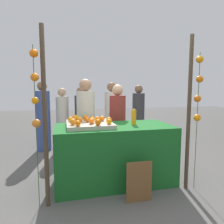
# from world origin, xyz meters

# --- Properties ---
(ground_plane) EXTENTS (24.00, 24.00, 0.00)m
(ground_plane) POSITION_xyz_m (0.00, 0.00, 0.00)
(ground_plane) COLOR #565451
(stall_counter) EXTENTS (1.84, 0.89, 0.92)m
(stall_counter) POSITION_xyz_m (0.00, 0.00, 0.46)
(stall_counter) COLOR #196023
(stall_counter) RESTS_ON ground_plane
(orange_tray) EXTENTS (0.70, 0.75, 0.06)m
(orange_tray) POSITION_xyz_m (-0.39, 0.05, 0.95)
(orange_tray) COLOR #B2AD99
(orange_tray) RESTS_ON stall_counter
(orange_0) EXTENTS (0.09, 0.09, 0.09)m
(orange_0) POSITION_xyz_m (-0.60, 0.32, 1.02)
(orange_0) COLOR orange
(orange_0) RESTS_ON orange_tray
(orange_1) EXTENTS (0.09, 0.09, 0.09)m
(orange_1) POSITION_xyz_m (-0.53, 0.08, 1.02)
(orange_1) COLOR orange
(orange_1) RESTS_ON orange_tray
(orange_2) EXTENTS (0.09, 0.09, 0.09)m
(orange_2) POSITION_xyz_m (-0.17, 0.12, 1.02)
(orange_2) COLOR orange
(orange_2) RESTS_ON orange_tray
(orange_3) EXTENTS (0.08, 0.08, 0.08)m
(orange_3) POSITION_xyz_m (-0.38, -0.12, 1.02)
(orange_3) COLOR orange
(orange_3) RESTS_ON orange_tray
(orange_4) EXTENTS (0.08, 0.08, 0.08)m
(orange_4) POSITION_xyz_m (-0.42, 0.30, 1.02)
(orange_4) COLOR orange
(orange_4) RESTS_ON orange_tray
(orange_5) EXTENTS (0.09, 0.09, 0.09)m
(orange_5) POSITION_xyz_m (-0.10, -0.05, 1.02)
(orange_5) COLOR orange
(orange_5) RESTS_ON orange_tray
(orange_6) EXTENTS (0.09, 0.09, 0.09)m
(orange_6) POSITION_xyz_m (-0.30, -0.25, 1.02)
(orange_6) COLOR orange
(orange_6) RESTS_ON orange_tray
(orange_7) EXTENTS (0.08, 0.08, 0.08)m
(orange_7) POSITION_xyz_m (-0.41, 0.08, 1.02)
(orange_7) COLOR orange
(orange_7) RESTS_ON orange_tray
(orange_8) EXTENTS (0.08, 0.08, 0.08)m
(orange_8) POSITION_xyz_m (-0.35, -0.02, 1.02)
(orange_8) COLOR orange
(orange_8) RESTS_ON orange_tray
(orange_9) EXTENTS (0.08, 0.08, 0.08)m
(orange_9) POSITION_xyz_m (-0.26, 0.08, 1.02)
(orange_9) COLOR orange
(orange_9) RESTS_ON orange_tray
(orange_10) EXTENTS (0.07, 0.07, 0.07)m
(orange_10) POSITION_xyz_m (-0.32, 0.22, 1.01)
(orange_10) COLOR orange
(orange_10) RESTS_ON orange_tray
(orange_11) EXTENTS (0.08, 0.08, 0.08)m
(orange_11) POSITION_xyz_m (-0.68, 0.18, 1.02)
(orange_11) COLOR orange
(orange_11) RESTS_ON orange_tray
(orange_12) EXTENTS (0.09, 0.09, 0.09)m
(orange_12) POSITION_xyz_m (-0.65, -0.13, 1.02)
(orange_12) COLOR orange
(orange_12) RESTS_ON orange_tray
(orange_13) EXTENTS (0.08, 0.08, 0.08)m
(orange_13) POSITION_xyz_m (-0.59, -0.25, 1.02)
(orange_13) COLOR orange
(orange_13) RESTS_ON orange_tray
(orange_14) EXTENTS (0.09, 0.09, 0.09)m
(orange_14) POSITION_xyz_m (-0.57, 0.24, 1.02)
(orange_14) COLOR orange
(orange_14) RESTS_ON orange_tray
(orange_15) EXTENTS (0.08, 0.08, 0.08)m
(orange_15) POSITION_xyz_m (-0.13, -0.19, 1.02)
(orange_15) COLOR orange
(orange_15) RESTS_ON orange_tray
(juice_bottle) EXTENTS (0.08, 0.08, 0.26)m
(juice_bottle) POSITION_xyz_m (0.33, 0.01, 1.04)
(juice_bottle) COLOR orange
(juice_bottle) RESTS_ON stall_counter
(chalkboard_sign) EXTENTS (0.35, 0.03, 0.56)m
(chalkboard_sign) POSITION_xyz_m (0.17, -0.66, 0.27)
(chalkboard_sign) COLOR brown
(chalkboard_sign) RESTS_ON ground_plane
(vendor_left) EXTENTS (0.34, 0.34, 1.68)m
(vendor_left) POSITION_xyz_m (-0.37, 0.73, 0.78)
(vendor_left) COLOR beige
(vendor_left) RESTS_ON ground_plane
(vendor_right) EXTENTS (0.32, 0.32, 1.58)m
(vendor_right) POSITION_xyz_m (0.26, 0.76, 0.74)
(vendor_right) COLOR maroon
(vendor_right) RESTS_ON ground_plane
(crowd_person_0) EXTENTS (0.32, 0.32, 1.60)m
(crowd_person_0) POSITION_xyz_m (1.16, 1.97, 0.74)
(crowd_person_0) COLOR #333338
(crowd_person_0) RESTS_ON ground_plane
(crowd_person_1) EXTENTS (0.31, 0.31, 1.55)m
(crowd_person_1) POSITION_xyz_m (-0.36, 1.87, 0.72)
(crowd_person_1) COLOR #333338
(crowd_person_1) RESTS_ON ground_plane
(crowd_person_2) EXTENTS (0.33, 0.33, 1.66)m
(crowd_person_2) POSITION_xyz_m (0.35, 1.63, 0.77)
(crowd_person_2) COLOR beige
(crowd_person_2) RESTS_ON ground_plane
(crowd_person_3) EXTENTS (0.30, 0.30, 1.52)m
(crowd_person_3) POSITION_xyz_m (-0.81, 2.03, 0.71)
(crowd_person_3) COLOR beige
(crowd_person_3) RESTS_ON ground_plane
(crowd_person_4) EXTENTS (0.34, 0.34, 1.68)m
(crowd_person_4) POSITION_xyz_m (-1.27, 2.03, 0.78)
(crowd_person_4) COLOR #384C8C
(crowd_person_4) RESTS_ON ground_plane
(canopy_post_left) EXTENTS (0.06, 0.06, 2.25)m
(canopy_post_left) POSITION_xyz_m (-1.00, -0.49, 1.13)
(canopy_post_left) COLOR #473828
(canopy_post_left) RESTS_ON ground_plane
(canopy_post_right) EXTENTS (0.06, 0.06, 2.25)m
(canopy_post_right) POSITION_xyz_m (1.00, -0.49, 1.13)
(canopy_post_right) COLOR #473828
(canopy_post_right) RESTS_ON ground_plane
(garland_strand_left) EXTENTS (0.11, 0.10, 2.01)m
(garland_strand_left) POSITION_xyz_m (-1.10, -0.50, 1.47)
(garland_strand_left) COLOR #2D4C23
(garland_strand_left) RESTS_ON ground_plane
(garland_strand_right) EXTENTS (0.11, 0.11, 2.01)m
(garland_strand_right) POSITION_xyz_m (1.11, -0.53, 1.48)
(garland_strand_right) COLOR #2D4C23
(garland_strand_right) RESTS_ON ground_plane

